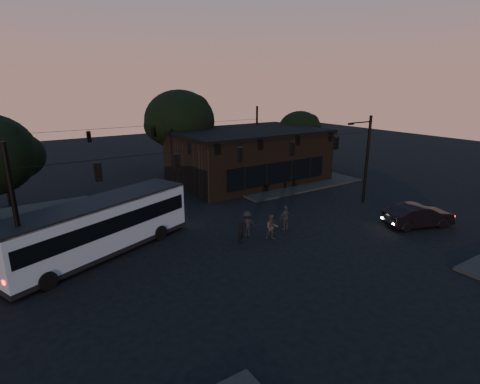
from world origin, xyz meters
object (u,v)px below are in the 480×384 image
pedestrian_c (286,218)px  pedestrian_d (247,224)px  building (248,155)px  pedestrian_b (272,227)px  pedestrian_a (241,233)px  bus (100,225)px  car (418,215)px

pedestrian_c → pedestrian_d: bearing=-14.1°
building → pedestrian_b: bearing=-119.1°
pedestrian_a → pedestrian_c: 4.00m
pedestrian_b → pedestrian_c: pedestrian_c is taller
building → pedestrian_a: size_ratio=10.13×
bus → pedestrian_a: bus is taller
bus → pedestrian_c: bearing=-37.0°
pedestrian_d → bus: bearing=3.3°
pedestrian_c → pedestrian_d: pedestrian_c is taller
pedestrian_d → pedestrian_a: bearing=57.7°
car → building: bearing=27.1°
pedestrian_a → pedestrian_d: (1.11, 0.87, 0.13)m
building → pedestrian_a: bearing=-126.4°
pedestrian_b → pedestrian_c: 1.98m
car → pedestrian_c: pedestrian_c is taller
pedestrian_a → pedestrian_c: (3.99, 0.26, 0.14)m
bus → pedestrian_a: 8.67m
pedestrian_b → pedestrian_d: bearing=154.8°
building → pedestrian_d: building is taller
pedestrian_a → pedestrian_b: 2.22m
bus → pedestrian_c: size_ratio=6.72×
pedestrian_a → pedestrian_d: bearing=19.8°
pedestrian_c → pedestrian_d: size_ratio=1.01×
pedestrian_c → pedestrian_d: (-2.88, 0.62, -0.01)m
building → pedestrian_c: bearing=-114.3°
pedestrian_c → building: bearing=-116.2°
car → pedestrian_b: (-10.36, 4.00, 0.03)m
pedestrian_b → pedestrian_a: bearing=-165.4°
car → pedestrian_a: 13.31m
car → pedestrian_c: size_ratio=2.79×
pedestrian_a → pedestrian_c: bearing=-14.6°
pedestrian_a → pedestrian_b: bearing=-31.4°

